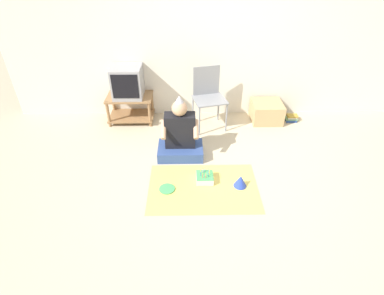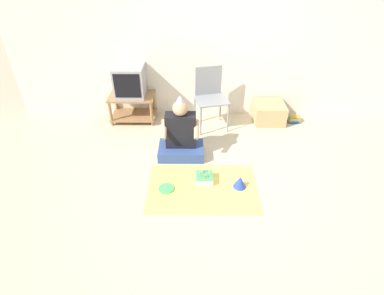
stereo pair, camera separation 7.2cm
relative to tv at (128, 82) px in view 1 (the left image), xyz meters
The scene contains 12 objects.
ground_plane 2.30m from the tv, 52.48° to the right, with size 16.00×16.00×0.00m, color beige.
wall_back 1.50m from the tv, 10.75° to the left, with size 6.40×0.06×2.55m.
tv_stand 0.40m from the tv, 90.00° to the right, with size 0.70×0.45×0.42m.
tv is the anchor object (origin of this frame).
folding_chair 1.22m from the tv, ahead, with size 0.54×0.50×0.91m.
cardboard_box_stack 2.21m from the tv, ahead, with size 0.47×0.46×0.31m.
book_pile 2.63m from the tv, ahead, with size 0.19×0.15×0.10m.
person_seated 1.30m from the tv, 50.25° to the right, with size 0.60×0.40×0.86m.
party_cloth 2.06m from the tv, 56.79° to the right, with size 1.29×0.86×0.01m.
birthday_cake 1.96m from the tv, 54.12° to the right, with size 0.20×0.20×0.15m.
party_hat_blue 2.28m from the tv, 46.95° to the right, with size 0.15×0.15×0.14m.
paper_plate 1.89m from the tv, 68.72° to the right, with size 0.18×0.18×0.01m.
Camera 1 is at (-0.45, -2.51, 2.40)m, focal length 28.00 mm.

